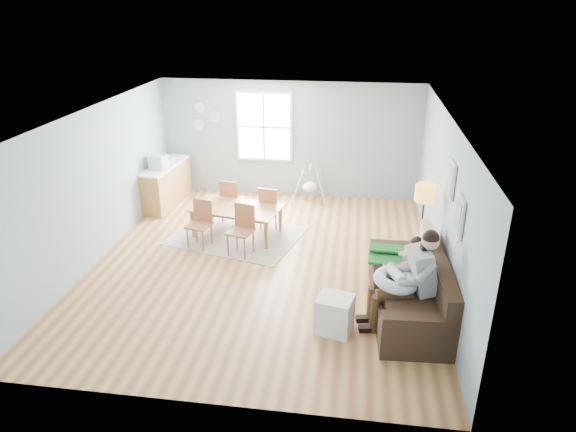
# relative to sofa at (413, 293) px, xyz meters

# --- Properties ---
(room) EXTENTS (8.40, 9.40, 3.90)m
(room) POSITION_rel_sofa_xyz_m (-2.52, 1.22, 2.09)
(room) COLOR #925634
(window) EXTENTS (1.32, 0.08, 1.62)m
(window) POSITION_rel_sofa_xyz_m (-3.12, 4.68, 1.31)
(window) COLOR silver
(window) RESTS_ON room
(pictures) EXTENTS (0.05, 1.34, 0.74)m
(pictures) POSITION_rel_sofa_xyz_m (0.45, 0.17, 1.51)
(pictures) COLOR silver
(pictures) RESTS_ON room
(wall_plates) EXTENTS (0.67, 0.02, 0.66)m
(wall_plates) POSITION_rel_sofa_xyz_m (-4.52, 4.69, 1.49)
(wall_plates) COLOR #A1B4C1
(wall_plates) RESTS_ON room
(sofa) EXTENTS (1.13, 2.40, 0.95)m
(sofa) POSITION_rel_sofa_xyz_m (0.00, 0.00, 0.00)
(sofa) COLOR black
(sofa) RESTS_ON room
(green_throw) EXTENTS (1.10, 0.92, 0.04)m
(green_throw) POSITION_rel_sofa_xyz_m (-0.13, 0.77, 0.26)
(green_throw) COLOR #155D20
(green_throw) RESTS_ON sofa
(beige_pillow) EXTENTS (0.19, 0.59, 0.58)m
(beige_pillow) POSITION_rel_sofa_xyz_m (0.21, 0.63, 0.54)
(beige_pillow) COLOR #BFB591
(beige_pillow) RESTS_ON sofa
(father) EXTENTS (1.13, 0.62, 1.53)m
(father) POSITION_rel_sofa_xyz_m (-0.13, -0.35, 0.48)
(father) COLOR gray
(father) RESTS_ON sofa
(nursing_pillow) EXTENTS (0.69, 0.67, 0.26)m
(nursing_pillow) POSITION_rel_sofa_xyz_m (-0.31, -0.35, 0.41)
(nursing_pillow) COLOR silver
(nursing_pillow) RESTS_ON father
(infant) EXTENTS (0.28, 0.44, 0.16)m
(infant) POSITION_rel_sofa_xyz_m (-0.32, -0.31, 0.50)
(infant) COLOR silver
(infant) RESTS_ON nursing_pillow
(toddler) EXTENTS (0.60, 0.31, 0.92)m
(toddler) POSITION_rel_sofa_xyz_m (-0.10, 0.22, 0.46)
(toddler) COLOR silver
(toddler) RESTS_ON sofa
(floor_lamp) EXTENTS (0.33, 0.33, 1.62)m
(floor_lamp) POSITION_rel_sofa_xyz_m (0.19, 1.28, 1.01)
(floor_lamp) COLOR black
(floor_lamp) RESTS_ON room
(storage_cube) EXTENTS (0.58, 0.54, 0.55)m
(storage_cube) POSITION_rel_sofa_xyz_m (-1.15, -0.62, -0.06)
(storage_cube) COLOR white
(storage_cube) RESTS_ON room
(rug) EXTENTS (2.82, 2.39, 0.01)m
(rug) POSITION_rel_sofa_xyz_m (-3.26, 2.27, -0.33)
(rug) COLOR #A59E97
(rug) RESTS_ON room
(dining_table) EXTENTS (1.87, 1.27, 0.61)m
(dining_table) POSITION_rel_sofa_xyz_m (-3.26, 2.27, -0.03)
(dining_table) COLOR olive
(dining_table) RESTS_ON rug
(chair_sw) EXTENTS (0.49, 0.49, 0.90)m
(chair_sw) POSITION_rel_sofa_xyz_m (-3.83, 1.79, 0.18)
(chair_sw) COLOR #965C33
(chair_sw) RESTS_ON rug
(chair_se) EXTENTS (0.52, 0.52, 0.95)m
(chair_se) POSITION_rel_sofa_xyz_m (-2.97, 1.59, 0.20)
(chair_se) COLOR #965C33
(chair_se) RESTS_ON rug
(chair_nw) EXTENTS (0.47, 0.47, 0.93)m
(chair_nw) POSITION_rel_sofa_xyz_m (-3.53, 2.96, 0.20)
(chair_nw) COLOR #965C33
(chair_nw) RESTS_ON rug
(chair_ne) EXTENTS (0.45, 0.45, 0.90)m
(chair_ne) POSITION_rel_sofa_xyz_m (-2.67, 2.75, 0.17)
(chair_ne) COLOR #965C33
(chair_ne) RESTS_ON rug
(counter) EXTENTS (0.65, 1.74, 0.95)m
(counter) POSITION_rel_sofa_xyz_m (-5.22, 3.72, 0.15)
(counter) COLOR olive
(counter) RESTS_ON room
(monitor) EXTENTS (0.36, 0.34, 0.31)m
(monitor) POSITION_rel_sofa_xyz_m (-5.23, 3.40, 0.77)
(monitor) COLOR #BCBCC1
(monitor) RESTS_ON counter
(baby_swing) EXTENTS (0.86, 0.87, 0.85)m
(baby_swing) POSITION_rel_sofa_xyz_m (-1.99, 4.32, 0.05)
(baby_swing) COLOR #BCBCC1
(baby_swing) RESTS_ON room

